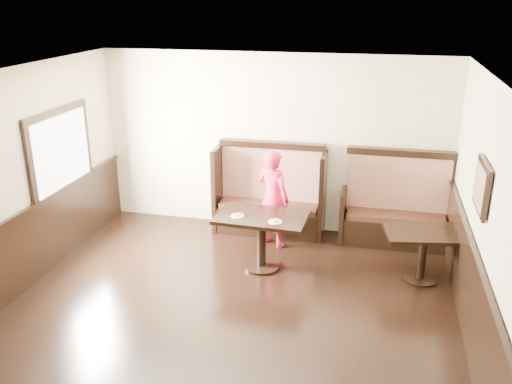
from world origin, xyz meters
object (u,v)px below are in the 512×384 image
(table_main, at_px, (262,228))
(child, at_px, (273,198))
(booth_neighbor, at_px, (395,213))
(booth_main, at_px, (270,200))
(table_neighbor, at_px, (424,244))

(table_main, xyz_separation_m, child, (0.01, 0.76, 0.15))
(booth_neighbor, bearing_deg, table_main, -145.42)
(booth_main, bearing_deg, booth_neighbor, -0.05)
(table_neighbor, xyz_separation_m, child, (-2.15, 0.62, 0.23))
(booth_main, relative_size, booth_neighbor, 1.06)
(booth_neighbor, relative_size, table_main, 1.31)
(booth_neighbor, xyz_separation_m, child, (-1.81, -0.49, 0.27))
(child, bearing_deg, booth_main, -49.95)
(booth_main, relative_size, child, 1.17)
(booth_main, height_order, child, child)
(booth_neighbor, bearing_deg, booth_main, 179.95)
(table_main, bearing_deg, booth_neighbor, 37.08)
(table_main, bearing_deg, table_neighbor, 6.14)
(booth_neighbor, height_order, table_main, booth_neighbor)
(table_main, bearing_deg, child, 92.09)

